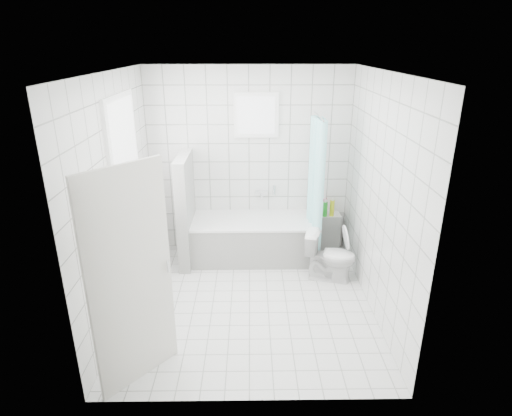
{
  "coord_description": "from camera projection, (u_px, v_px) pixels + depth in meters",
  "views": [
    {
      "loc": [
        0.02,
        -4.32,
        2.86
      ],
      "look_at": [
        0.08,
        0.35,
        1.05
      ],
      "focal_mm": 30.0,
      "sensor_mm": 36.0,
      "label": 1
    }
  ],
  "objects": [
    {
      "name": "window_left",
      "position": [
        127.0,
        164.0,
        4.74
      ],
      "size": [
        0.01,
        0.9,
        1.4
      ],
      "primitive_type": "cube",
      "color": "white",
      "rests_on": "wall_left"
    },
    {
      "name": "tub_faucet",
      "position": [
        261.0,
        193.0,
        6.11
      ],
      "size": [
        0.18,
        0.06,
        0.06
      ],
      "primitive_type": "cube",
      "color": "silver",
      "rests_on": "wall_back"
    },
    {
      "name": "ceiling",
      "position": [
        248.0,
        71.0,
        4.12
      ],
      "size": [
        3.0,
        3.0,
        0.0
      ],
      "primitive_type": "plane",
      "rotation": [
        3.14,
        0.0,
        0.0
      ],
      "color": "white",
      "rests_on": "ground"
    },
    {
      "name": "ground",
      "position": [
        250.0,
        301.0,
        5.06
      ],
      "size": [
        3.0,
        3.0,
        0.0
      ],
      "primitive_type": "plane",
      "color": "white",
      "rests_on": "ground"
    },
    {
      "name": "bathtub",
      "position": [
        255.0,
        238.0,
        6.0
      ],
      "size": [
        1.73,
        0.77,
        0.58
      ],
      "color": "white",
      "rests_on": "ground"
    },
    {
      "name": "window_back",
      "position": [
        256.0,
        115.0,
        5.71
      ],
      "size": [
        0.5,
        0.01,
        0.5
      ],
      "primitive_type": "cube",
      "color": "white",
      "rests_on": "wall_back"
    },
    {
      "name": "sill_bottles",
      "position": [
        136.0,
        215.0,
        4.9
      ],
      "size": [
        0.16,
        0.74,
        0.29
      ],
      "color": "#308EDB",
      "rests_on": "window_sill"
    },
    {
      "name": "curtain_rod",
      "position": [
        319.0,
        116.0,
        5.37
      ],
      "size": [
        0.02,
        0.8,
        0.02
      ],
      "primitive_type": "cylinder",
      "rotation": [
        1.57,
        0.0,
        0.0
      ],
      "color": "silver",
      "rests_on": "wall_back"
    },
    {
      "name": "wall_left",
      "position": [
        118.0,
        199.0,
        4.57
      ],
      "size": [
        0.02,
        3.0,
        2.6
      ],
      "primitive_type": "cube",
      "color": "white",
      "rests_on": "ground"
    },
    {
      "name": "window_sill",
      "position": [
        138.0,
        225.0,
        5.01
      ],
      "size": [
        0.18,
        1.02,
        0.08
      ],
      "primitive_type": "cube",
      "color": "white",
      "rests_on": "wall_left"
    },
    {
      "name": "toilet",
      "position": [
        330.0,
        256.0,
        5.44
      ],
      "size": [
        0.7,
        0.51,
        0.64
      ],
      "primitive_type": "imported",
      "rotation": [
        0.0,
        0.0,
        1.31
      ],
      "color": "white",
      "rests_on": "ground"
    },
    {
      "name": "wall_back",
      "position": [
        249.0,
        162.0,
        5.99
      ],
      "size": [
        2.8,
        0.02,
        2.6
      ],
      "primitive_type": "cube",
      "color": "white",
      "rests_on": "ground"
    },
    {
      "name": "partition_wall",
      "position": [
        186.0,
        210.0,
        5.78
      ],
      "size": [
        0.15,
        0.85,
        1.5
      ],
      "primitive_type": "cube",
      "color": "white",
      "rests_on": "ground"
    },
    {
      "name": "shower_curtain",
      "position": [
        316.0,
        187.0,
        5.57
      ],
      "size": [
        0.14,
        0.48,
        1.78
      ],
      "primitive_type": null,
      "color": "#53F5F4",
      "rests_on": "curtain_rod"
    },
    {
      "name": "wall_front",
      "position": [
        248.0,
        266.0,
        3.19
      ],
      "size": [
        2.8,
        0.02,
        2.6
      ],
      "primitive_type": "cube",
      "color": "white",
      "rests_on": "ground"
    },
    {
      "name": "ledge_bottles",
      "position": [
        327.0,
        208.0,
        6.08
      ],
      "size": [
        0.16,
        0.16,
        0.23
      ],
      "color": "#199B22",
      "rests_on": "tiled_ledge"
    },
    {
      "name": "wall_right",
      "position": [
        379.0,
        198.0,
        4.6
      ],
      "size": [
        0.02,
        3.0,
        2.6
      ],
      "primitive_type": "cube",
      "color": "white",
      "rests_on": "ground"
    },
    {
      "name": "tiled_ledge",
      "position": [
        325.0,
        231.0,
        6.26
      ],
      "size": [
        0.4,
        0.24,
        0.55
      ],
      "primitive_type": "cube",
      "color": "white",
      "rests_on": "ground"
    },
    {
      "name": "door",
      "position": [
        131.0,
        280.0,
        3.59
      ],
      "size": [
        0.56,
        0.63,
        2.0
      ],
      "primitive_type": "cube",
      "rotation": [
        0.0,
        0.0,
        -0.72
      ],
      "color": "silver",
      "rests_on": "ground"
    }
  ]
}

